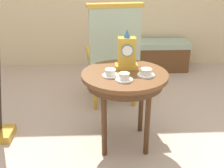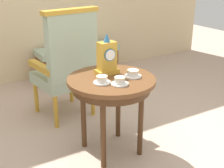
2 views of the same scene
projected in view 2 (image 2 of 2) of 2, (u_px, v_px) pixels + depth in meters
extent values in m
plane|color=#BCA38E|center=(117.00, 154.00, 2.59)|extent=(10.00, 10.00, 0.00)
cylinder|color=brown|center=(111.00, 80.00, 2.42)|extent=(0.71, 0.71, 0.03)
cylinder|color=#482B16|center=(111.00, 86.00, 2.44)|extent=(0.62, 0.62, 0.07)
cylinder|color=#482B16|center=(118.00, 105.00, 2.76)|extent=(0.04, 0.04, 0.64)
cylinder|color=#482B16|center=(83.00, 114.00, 2.60)|extent=(0.04, 0.04, 0.64)
cylinder|color=#482B16|center=(103.00, 132.00, 2.32)|extent=(0.04, 0.04, 0.64)
cylinder|color=#482B16|center=(141.00, 121.00, 2.48)|extent=(0.04, 0.04, 0.64)
cylinder|color=white|center=(102.00, 83.00, 2.30)|extent=(0.13, 0.13, 0.01)
cylinder|color=white|center=(102.00, 79.00, 2.29)|extent=(0.08, 0.08, 0.05)
torus|color=gold|center=(102.00, 76.00, 2.28)|extent=(0.09, 0.09, 0.00)
cylinder|color=white|center=(120.00, 84.00, 2.28)|extent=(0.13, 0.13, 0.01)
cylinder|color=white|center=(120.00, 80.00, 2.26)|extent=(0.08, 0.08, 0.05)
torus|color=gold|center=(120.00, 77.00, 2.26)|extent=(0.08, 0.08, 0.00)
cylinder|color=white|center=(133.00, 76.00, 2.43)|extent=(0.14, 0.14, 0.01)
cylinder|color=white|center=(133.00, 73.00, 2.42)|extent=(0.09, 0.09, 0.05)
torus|color=gold|center=(133.00, 70.00, 2.42)|extent=(0.10, 0.10, 0.00)
cube|color=gold|center=(107.00, 71.00, 2.50)|extent=(0.19, 0.11, 0.04)
cube|color=gold|center=(107.00, 56.00, 2.45)|extent=(0.14, 0.09, 0.23)
cylinder|color=teal|center=(110.00, 55.00, 2.40)|extent=(0.10, 0.01, 0.10)
cylinder|color=white|center=(110.00, 55.00, 2.40)|extent=(0.08, 0.00, 0.08)
cone|color=teal|center=(107.00, 38.00, 2.40)|extent=(0.06, 0.06, 0.07)
cube|color=#9EB299|center=(63.00, 78.00, 3.17)|extent=(0.59, 0.59, 0.11)
cube|color=#9EB299|center=(72.00, 47.00, 2.87)|extent=(0.53, 0.16, 0.64)
cube|color=gold|center=(70.00, 11.00, 2.75)|extent=(0.57, 0.17, 0.04)
cube|color=gold|center=(81.00, 59.00, 3.24)|extent=(0.13, 0.47, 0.06)
cube|color=gold|center=(41.00, 68.00, 2.98)|extent=(0.13, 0.47, 0.06)
cylinder|color=gold|center=(71.00, 88.00, 3.54)|extent=(0.04, 0.04, 0.35)
cylinder|color=gold|center=(36.00, 97.00, 3.29)|extent=(0.04, 0.04, 0.35)
cylinder|color=gold|center=(93.00, 100.00, 3.22)|extent=(0.04, 0.04, 0.35)
cylinder|color=gold|center=(56.00, 111.00, 2.96)|extent=(0.04, 0.04, 0.35)
cube|color=#9EB299|center=(78.00, 50.00, 4.26)|extent=(1.16, 0.40, 0.08)
cube|color=brown|center=(78.00, 65.00, 4.34)|extent=(1.11, 0.38, 0.36)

